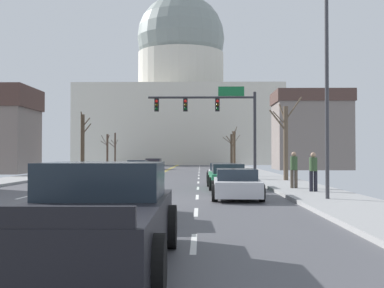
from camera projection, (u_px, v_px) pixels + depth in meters
ground at (102, 201)px, 18.16m from camera, size 20.00×180.00×0.20m
signal_gantry at (216, 112)px, 36.05m from camera, size 7.91×0.41×6.56m
street_lamp_right at (318, 61)px, 17.83m from camera, size 2.39×0.24×8.46m
capitol_building at (181, 100)px, 91.43m from camera, size 34.88×23.49×33.76m
sedan_near_00 at (223, 173)px, 31.70m from camera, size 2.13×4.74×1.18m
sedan_near_01 at (227, 177)px, 24.91m from camera, size 1.99×4.71×1.26m
sedan_near_02 at (236, 184)px, 19.37m from camera, size 2.00×4.43×1.17m
sedan_near_03 at (124, 200)px, 13.10m from camera, size 2.06×4.44×1.11m
pickup_truck_near_04 at (96, 220)px, 7.61m from camera, size 2.41×5.47×1.60m
sedan_oncoming_00 at (137, 167)px, 43.61m from camera, size 2.03×4.44×1.21m
sedan_oncoming_01 at (153, 164)px, 56.25m from camera, size 2.08×4.70×1.26m
flank_building_02 at (311, 130)px, 56.46m from camera, size 8.50×6.50×8.93m
bare_tree_00 at (285, 140)px, 30.47m from camera, size 2.01×1.30×5.10m
bare_tree_01 at (115, 148)px, 69.14m from camera, size 1.75×1.99×4.67m
bare_tree_02 at (234, 147)px, 67.22m from camera, size 2.05×2.70×5.29m
bare_tree_03 at (83, 141)px, 48.50m from camera, size 1.26×3.03×5.74m
bare_tree_04 at (232, 149)px, 72.69m from camera, size 2.05×2.35×5.31m
bare_tree_05 at (107, 149)px, 64.08m from camera, size 1.01×1.40×4.21m
pedestrian_00 at (313, 170)px, 21.20m from camera, size 0.35×0.34×1.68m
pedestrian_01 at (294, 168)px, 23.32m from camera, size 0.35×0.34×1.72m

